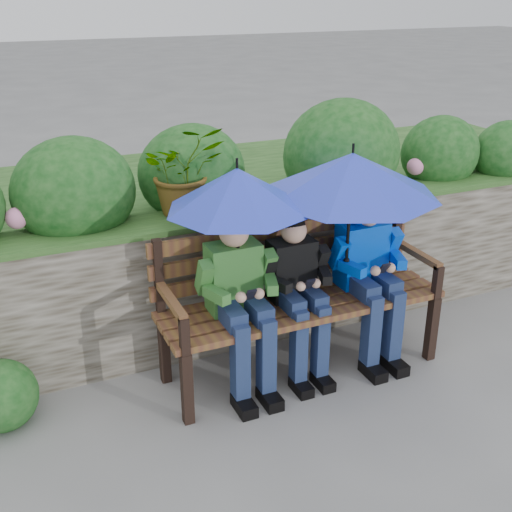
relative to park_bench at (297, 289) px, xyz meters
name	(u,v)px	position (x,y,z in m)	size (l,w,h in m)	color
ground	(262,391)	(-0.36, -0.22, -0.59)	(60.00, 60.00, 0.00)	slate
garden_backdrop	(168,231)	(-0.51, 1.39, 0.02)	(8.00, 2.87, 1.83)	#474033
park_bench	(297,289)	(0.00, 0.00, 0.00)	(1.97, 0.58, 1.04)	black
boy_left	(240,295)	(-0.47, -0.10, 0.10)	(0.51, 0.59, 1.21)	#195F1C
boy_middle	(298,286)	(-0.05, -0.09, 0.07)	(0.46, 0.54, 1.15)	black
boy_right	(368,263)	(0.51, -0.09, 0.14)	(0.51, 0.62, 1.21)	blue
umbrella_left	(237,189)	(-0.46, -0.06, 0.79)	(0.90, 0.90, 0.82)	blue
umbrella_right	(352,174)	(0.31, -0.11, 0.81)	(1.17, 1.17, 0.83)	blue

